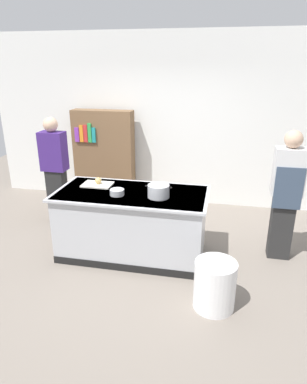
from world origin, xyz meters
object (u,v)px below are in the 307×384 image
(onion, at_px, (98,181))
(person_chef, at_px, (286,193))
(mixing_bowl, at_px, (117,192))
(trash_bin, at_px, (215,285))
(stock_pot, at_px, (158,191))
(bookshelf, at_px, (104,157))
(person_guest, at_px, (55,169))

(onion, height_order, person_chef, person_chef)
(mixing_bowl, bearing_deg, trash_bin, -30.50)
(stock_pot, relative_size, person_chef, 0.20)
(trash_bin, bearing_deg, bookshelf, 128.64)
(bookshelf, bearing_deg, person_guest, -111.27)
(stock_pot, height_order, trash_bin, stock_pot)
(stock_pot, xyz_separation_m, person_chef, (1.57, 0.43, -0.07))
(onion, distance_m, trash_bin, 2.09)
(onion, xyz_separation_m, mixing_bowl, (0.36, -0.31, -0.03))
(bookshelf, bearing_deg, trash_bin, -51.36)
(person_guest, relative_size, bookshelf, 1.01)
(mixing_bowl, relative_size, trash_bin, 0.33)
(stock_pot, relative_size, mixing_bowl, 1.86)
(stock_pot, distance_m, trash_bin, 1.31)
(person_chef, bearing_deg, trash_bin, 143.10)
(mixing_bowl, bearing_deg, person_guest, 146.53)
(bookshelf, bearing_deg, mixing_bowl, -65.99)
(onion, relative_size, trash_bin, 0.17)
(person_guest, bearing_deg, bookshelf, 163.76)
(mixing_bowl, bearing_deg, stock_pot, 4.12)
(stock_pot, bearing_deg, bookshelf, 126.24)
(person_guest, height_order, bookshelf, person_guest)
(mixing_bowl, bearing_deg, person_chef, 12.48)
(person_chef, distance_m, bookshelf, 3.30)
(mixing_bowl, relative_size, person_chef, 0.11)
(onion, bearing_deg, trash_bin, -32.87)
(mixing_bowl, bearing_deg, onion, 139.68)
(trash_bin, relative_size, person_chef, 0.31)
(mixing_bowl, relative_size, bookshelf, 0.11)
(mixing_bowl, bearing_deg, bookshelf, 114.01)
(mixing_bowl, xyz_separation_m, trash_bin, (1.29, -0.76, -0.67))
(person_chef, height_order, bookshelf, person_chef)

